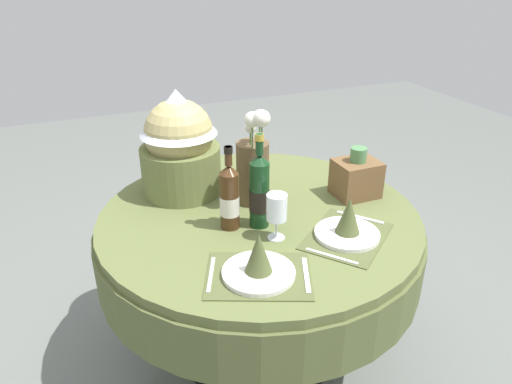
{
  "coord_description": "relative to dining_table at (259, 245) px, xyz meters",
  "views": [
    {
      "loc": [
        -0.67,
        -1.57,
        1.69
      ],
      "look_at": [
        0.0,
        0.03,
        0.82
      ],
      "focal_mm": 34.05,
      "sensor_mm": 36.0,
      "label": 1
    }
  ],
  "objects": [
    {
      "name": "wine_bottle_rear",
      "position": [
        -0.14,
        -0.06,
        0.28
      ],
      "size": [
        0.07,
        0.07,
        0.33
      ],
      "color": "#422814",
      "rests_on": "dining_table"
    },
    {
      "name": "woven_basket_side_right",
      "position": [
        0.44,
        -0.01,
        0.24
      ],
      "size": [
        0.18,
        0.15,
        0.22
      ],
      "color": "brown",
      "rests_on": "dining_table"
    },
    {
      "name": "place_setting_left",
      "position": [
        -0.17,
        -0.39,
        0.2
      ],
      "size": [
        0.42,
        0.37,
        0.16
      ],
      "color": "#4E562F",
      "rests_on": "dining_table"
    },
    {
      "name": "place_setting_right",
      "position": [
        0.23,
        -0.29,
        0.2
      ],
      "size": [
        0.43,
        0.41,
        0.16
      ],
      "color": "#4E562F",
      "rests_on": "dining_table"
    },
    {
      "name": "wine_bottle_left",
      "position": [
        -0.04,
        -0.09,
        0.3
      ],
      "size": [
        0.08,
        0.08,
        0.37
      ],
      "color": "#143819",
      "rests_on": "dining_table"
    },
    {
      "name": "ground",
      "position": [
        0.0,
        0.0,
        -0.59
      ],
      "size": [
        8.0,
        8.0,
        0.0
      ],
      "primitive_type": "plane",
      "color": "slate"
    },
    {
      "name": "flower_vase",
      "position": [
        0.02,
        0.1,
        0.31
      ],
      "size": [
        0.13,
        0.19,
        0.42
      ],
      "color": "brown",
      "rests_on": "dining_table"
    },
    {
      "name": "dining_table",
      "position": [
        0.0,
        0.0,
        0.0
      ],
      "size": [
        1.31,
        1.31,
        0.74
      ],
      "color": "#5B6638",
      "rests_on": "ground"
    },
    {
      "name": "wine_glass_left",
      "position": [
        -0.02,
        -0.2,
        0.27
      ],
      "size": [
        0.08,
        0.08,
        0.18
      ],
      "color": "silver",
      "rests_on": "dining_table"
    },
    {
      "name": "gift_tub_back_left",
      "position": [
        -0.23,
        0.31,
        0.39
      ],
      "size": [
        0.34,
        0.34,
        0.45
      ],
      "color": "olive",
      "rests_on": "dining_table"
    }
  ]
}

